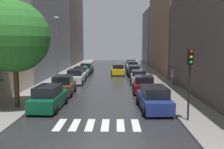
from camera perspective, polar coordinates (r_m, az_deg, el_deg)
ground_plane at (r=34.96m, az=-0.86°, el=-0.68°), size 28.00×72.00×0.04m
sidewalk_left at (r=35.74m, az=-11.33°, el=-0.49°), size 3.00×72.00×0.15m
sidewalk_right at (r=35.35m, az=9.73°, el=-0.54°), size 3.00×72.00×0.15m
crosswalk_stripes at (r=14.78m, az=-3.35°, el=-11.64°), size 4.95×2.20×0.01m
building_left_mid at (r=40.08m, az=-17.16°, el=14.05°), size 6.00×21.63×19.54m
building_left_far at (r=60.53m, az=-10.91°, el=13.46°), size 6.00×19.40×23.00m
building_right_far at (r=59.57m, az=10.62°, el=8.46°), size 6.00×13.03×12.43m
parked_car_left_nearest at (r=18.59m, az=-14.52°, el=-5.33°), size 2.14×4.58×1.76m
parked_car_left_second at (r=23.56m, az=-11.28°, el=-2.56°), size 2.18×4.30×1.81m
parked_car_left_third at (r=30.03m, az=-8.40°, el=-0.50°), size 2.14×4.42×1.69m
parked_car_left_fourth at (r=35.17m, az=-7.21°, el=0.55°), size 2.08×4.76×1.55m
parked_car_left_fifth at (r=40.35m, az=-5.97°, el=1.44°), size 2.11×4.26×1.59m
parked_car_right_nearest at (r=17.96m, az=9.74°, el=-5.63°), size 2.25×4.80×1.76m
parked_car_right_second at (r=24.28m, az=7.40°, el=-2.35°), size 2.31×4.10×1.65m
parked_car_right_third at (r=30.14m, az=6.23°, el=-0.55°), size 2.14×4.34×1.55m
parked_car_right_fourth at (r=36.57m, az=5.09°, el=0.84°), size 2.11×4.43×1.57m
parked_car_right_fifth at (r=42.48m, az=4.75°, el=1.82°), size 2.13×4.53×1.74m
parked_car_right_sixth at (r=47.95m, az=4.40°, el=2.40°), size 2.13×4.60×1.67m
taxi_midroad at (r=37.83m, az=1.35°, el=1.11°), size 2.17×4.46×1.81m
pedestrian_foreground at (r=28.18m, az=14.06°, el=0.52°), size 0.91×0.91×2.07m
street_tree_left at (r=18.94m, az=-21.83°, el=8.15°), size 5.08×5.08×7.66m
traffic_light_right_corner at (r=15.18m, az=17.69°, el=1.23°), size 0.30×0.42×4.30m
lamp_post_left at (r=28.33m, az=-12.69°, el=6.45°), size 0.60×0.28×7.59m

